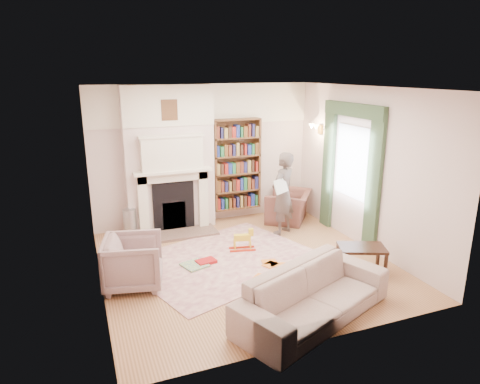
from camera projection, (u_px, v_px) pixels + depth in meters
name	position (u px, v px, depth m)	size (l,w,h in m)	color
floor	(246.00, 263.00, 7.01)	(4.50, 4.50, 0.00)	brown
ceiling	(246.00, 88.00, 6.24)	(4.50, 4.50, 0.00)	white
wall_back	(204.00, 155.00, 8.64)	(4.50, 4.50, 0.00)	beige
wall_front	(324.00, 229.00, 4.61)	(4.50, 4.50, 0.00)	beige
wall_left	(93.00, 195.00, 5.84)	(4.50, 4.50, 0.00)	beige
wall_right	(366.00, 169.00, 7.41)	(4.50, 4.50, 0.00)	beige
fireplace	(170.00, 160.00, 8.20)	(1.70, 0.58, 2.80)	beige
bookcase	(237.00, 165.00, 8.81)	(1.00, 0.24, 1.85)	brown
window	(352.00, 162.00, 7.75)	(0.02, 0.90, 1.30)	silver
curtain_left	(374.00, 185.00, 7.18)	(0.07, 0.32, 2.40)	#2F482E
curtain_right	(328.00, 167.00, 8.43)	(0.07, 0.32, 2.40)	#2F482E
pelmet	(353.00, 110.00, 7.48)	(0.09, 1.70, 0.24)	#2F482E
wall_sconce	(312.00, 130.00, 8.54)	(0.20, 0.24, 0.24)	gold
rug	(224.00, 260.00, 7.13)	(2.90, 2.23, 0.01)	beige
armchair_reading	(289.00, 206.00, 8.93)	(0.96, 0.84, 0.62)	brown
armchair_left	(133.00, 262.00, 6.18)	(0.80, 0.83, 0.75)	#A19085
sofa	(314.00, 295.00, 5.39)	(2.23, 0.87, 0.65)	#BCB29B
man_reading	(283.00, 194.00, 8.10)	(0.58, 0.38, 1.59)	#4F433F
newspaper	(281.00, 186.00, 7.81)	(0.38, 0.02, 0.26)	silver
coffee_table	(361.00, 260.00, 6.60)	(0.70, 0.45, 0.45)	#371F13
paraffin_heater	(130.00, 223.00, 8.04)	(0.24, 0.24, 0.55)	#94979B
rocking_horse	(242.00, 240.00, 7.45)	(0.45, 0.18, 0.40)	yellow
board_game	(195.00, 265.00, 6.88)	(0.37, 0.37, 0.03)	#D4D94C
game_box_lid	(206.00, 262.00, 6.98)	(0.32, 0.21, 0.05)	#A21216
comic_annuals	(270.00, 267.00, 6.83)	(0.75, 0.71, 0.02)	red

